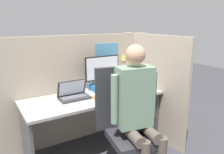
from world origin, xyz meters
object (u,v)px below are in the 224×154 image
Objects in this scene: coffee_mug at (122,81)px; person at (138,106)px; stapler at (141,84)px; paper_box at (103,86)px; office_chair at (125,123)px; carrot_toy at (97,98)px; laptop at (74,95)px; monitor at (102,69)px.

person is at bearing -116.05° from coffee_mug.
person is at bearing -131.83° from stapler.
paper_box is 0.78m from office_chair.
person is at bearing -76.73° from carrot_toy.
monitor is at bearing 16.48° from laptop.
office_chair is (-0.16, -0.75, -0.41)m from monitor.
office_chair is at bearing -122.28° from coffee_mug.
monitor is at bearing 77.82° from office_chair.
person is (0.34, -0.77, 0.05)m from laptop.
person is at bearing -78.65° from office_chair.
carrot_toy is at bearing -128.66° from monitor.
paper_box is 0.42m from carrot_toy.
carrot_toy is 0.08× the size of person.
person is at bearing -98.12° from monitor.
laptop is 0.25× the size of person.
person is (-0.66, -0.74, 0.07)m from stapler.
carrot_toy is at bearing 103.27° from person.
coffee_mug is (0.59, 0.35, 0.03)m from carrot_toy.
laptop is (-0.47, -0.14, -0.23)m from monitor.
office_chair reaches higher than paper_box.
carrot_toy is 0.69m from coffee_mug.
person is 12.77× the size of coffee_mug.
person is (-0.13, -0.91, -0.18)m from monitor.
paper_box is at bearing 163.06° from stapler.
office_chair is 0.93m from coffee_mug.
office_chair is 0.28m from person.
stapler is 1.23× the size of carrot_toy.
person reaches higher than laptop.
carrot_toy is 0.60m from person.
paper_box is at bearing 16.16° from laptop.
laptop is at bearing 136.25° from carrot_toy.
person is (0.03, -0.16, 0.23)m from office_chair.
carrot_toy is 0.10× the size of office_chair.
office_chair is at bearing 101.35° from person.
coffee_mug is at bearing 4.29° from paper_box.
paper_box is at bearing 77.78° from office_chair.
monitor is 0.39m from coffee_mug.
person is at bearing -98.14° from paper_box.
monitor is 0.93m from person.
stapler is (0.53, -0.17, -0.25)m from monitor.
person reaches higher than carrot_toy.
carrot_toy is (-0.27, -0.33, -0.01)m from paper_box.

